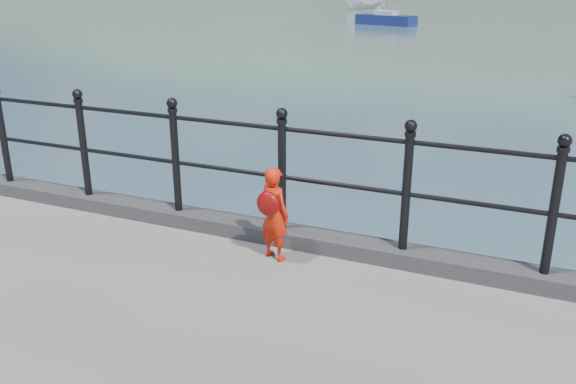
% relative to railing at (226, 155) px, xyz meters
% --- Properties ---
extents(ground, '(600.00, 600.00, 0.00)m').
position_rel_railing_xyz_m(ground, '(-0.00, 0.15, -1.82)').
color(ground, '#2D4251').
rests_on(ground, ground).
extents(kerb, '(60.00, 0.30, 0.15)m').
position_rel_railing_xyz_m(kerb, '(-0.00, -0.00, -0.75)').
color(kerb, '#28282B').
rests_on(kerb, quay).
extents(railing, '(18.11, 0.11, 1.20)m').
position_rel_railing_xyz_m(railing, '(0.00, 0.00, 0.00)').
color(railing, black).
rests_on(railing, kerb).
extents(child, '(0.38, 0.34, 0.89)m').
position_rel_railing_xyz_m(child, '(0.68, -0.37, -0.37)').
color(child, red).
rests_on(child, quay).
extents(sailboat_port, '(4.58, 2.57, 6.58)m').
position_rel_railing_xyz_m(sailboat_port, '(-8.79, 39.25, -1.48)').
color(sailboat_port, navy).
rests_on(sailboat_port, ground).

